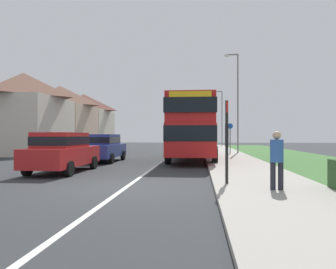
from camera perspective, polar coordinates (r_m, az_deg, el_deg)
ground_plane at (r=9.71m, az=-7.61°, el=-9.40°), size 120.00×120.00×0.00m
lane_marking_centre at (r=17.53m, az=-1.63°, el=-5.24°), size 0.14×60.00×0.01m
pavement_near_side at (r=15.53m, az=13.05°, el=-5.69°), size 3.20×68.00×0.12m
double_decker_bus at (r=20.05m, az=4.33°, el=1.51°), size 2.80×10.02×3.70m
parked_car_red at (r=14.24m, az=-18.19°, el=-2.72°), size 1.88×4.52×1.68m
parked_car_blue at (r=19.34m, az=-11.57°, el=-2.12°), size 1.99×4.38×1.62m
pedestrian_at_stop at (r=8.97m, az=18.75°, el=-3.88°), size 0.34×0.34×1.67m
bus_stop_sign at (r=9.73m, az=10.38°, el=-0.26°), size 0.09×0.52×2.60m
cycle_route_sign at (r=26.04m, az=10.97°, el=-0.44°), size 0.44×0.08×2.52m
street_lamp_near at (r=8.59m, az=27.56°, el=20.32°), size 1.14×0.20×8.01m
street_lamp_mid at (r=27.37m, az=12.09°, el=6.48°), size 1.14×0.20×8.32m
street_lamp_far at (r=43.67m, az=9.42°, el=3.45°), size 1.14×0.20×7.50m
house_terrace_far_side at (r=35.02m, az=-18.65°, el=2.78°), size 6.03×20.68×6.69m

